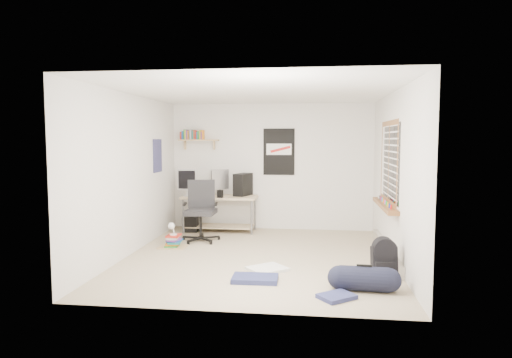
# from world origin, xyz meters

# --- Properties ---
(floor) EXTENTS (4.00, 4.50, 0.01)m
(floor) POSITION_xyz_m (0.00, 0.00, -0.01)
(floor) COLOR gray
(floor) RESTS_ON ground
(ceiling) EXTENTS (4.00, 4.50, 0.01)m
(ceiling) POSITION_xyz_m (0.00, 0.00, 2.50)
(ceiling) COLOR white
(ceiling) RESTS_ON ground
(back_wall) EXTENTS (4.00, 0.01, 2.50)m
(back_wall) POSITION_xyz_m (0.00, 2.25, 1.25)
(back_wall) COLOR silver
(back_wall) RESTS_ON ground
(left_wall) EXTENTS (0.01, 4.50, 2.50)m
(left_wall) POSITION_xyz_m (-2.00, 0.00, 1.25)
(left_wall) COLOR silver
(left_wall) RESTS_ON ground
(right_wall) EXTENTS (0.01, 4.50, 2.50)m
(right_wall) POSITION_xyz_m (2.00, 0.00, 1.25)
(right_wall) COLOR silver
(right_wall) RESTS_ON ground
(desk) EXTENTS (1.51, 0.82, 0.66)m
(desk) POSITION_xyz_m (-0.98, 1.87, 0.36)
(desk) COLOR tan
(desk) RESTS_ON floor
(monitor_left) EXTENTS (0.37, 0.10, 0.40)m
(monitor_left) POSITION_xyz_m (-1.60, 1.78, 0.86)
(monitor_left) COLOR #A6A7AB
(monitor_left) RESTS_ON desk
(monitor_right) EXTENTS (0.35, 0.27, 0.39)m
(monitor_right) POSITION_xyz_m (-1.00, 2.00, 0.86)
(monitor_right) COLOR #B5B6BB
(monitor_right) RESTS_ON desk
(pc_tower) EXTENTS (0.35, 0.49, 0.47)m
(pc_tower) POSITION_xyz_m (-0.54, 2.00, 0.89)
(pc_tower) COLOR black
(pc_tower) RESTS_ON desk
(keyboard) EXTENTS (0.40, 0.23, 0.02)m
(keyboard) POSITION_xyz_m (-1.04, 1.74, 0.67)
(keyboard) COLOR black
(keyboard) RESTS_ON desk
(speaker_left) EXTENTS (0.09, 0.09, 0.17)m
(speaker_left) POSITION_xyz_m (-1.60, 2.00, 0.74)
(speaker_left) COLOR black
(speaker_left) RESTS_ON desk
(speaker_right) EXTENTS (0.11, 0.11, 0.18)m
(speaker_right) POSITION_xyz_m (-0.92, 1.61, 0.75)
(speaker_right) COLOR black
(speaker_right) RESTS_ON desk
(office_chair) EXTENTS (0.81, 0.81, 1.08)m
(office_chair) POSITION_xyz_m (-1.14, 0.97, 0.49)
(office_chair) COLOR black
(office_chair) RESTS_ON floor
(wall_shelf) EXTENTS (0.80, 0.22, 0.24)m
(wall_shelf) POSITION_xyz_m (-1.45, 2.14, 1.78)
(wall_shelf) COLOR tan
(wall_shelf) RESTS_ON back_wall
(poster_back_wall) EXTENTS (0.62, 0.03, 0.92)m
(poster_back_wall) POSITION_xyz_m (0.15, 2.23, 1.55)
(poster_back_wall) COLOR black
(poster_back_wall) RESTS_ON back_wall
(poster_left_wall) EXTENTS (0.02, 0.42, 0.60)m
(poster_left_wall) POSITION_xyz_m (-1.99, 1.20, 1.50)
(poster_left_wall) COLOR navy
(poster_left_wall) RESTS_ON left_wall
(window) EXTENTS (0.10, 1.50, 1.26)m
(window) POSITION_xyz_m (1.95, 0.30, 1.45)
(window) COLOR brown
(window) RESTS_ON right_wall
(baseboard_heater) EXTENTS (0.08, 2.50, 0.18)m
(baseboard_heater) POSITION_xyz_m (1.96, 0.30, 0.09)
(baseboard_heater) COLOR #B7B2A8
(baseboard_heater) RESTS_ON floor
(backpack) EXTENTS (0.33, 0.28, 0.42)m
(backpack) POSITION_xyz_m (1.75, -0.83, 0.20)
(backpack) COLOR black
(backpack) RESTS_ON floor
(duffel_bag) EXTENTS (0.31, 0.31, 0.58)m
(duffel_bag) POSITION_xyz_m (1.44, -1.39, 0.14)
(duffel_bag) COLOR black
(duffel_bag) RESTS_ON floor
(tshirt) EXTENTS (0.63, 0.62, 0.04)m
(tshirt) POSITION_xyz_m (0.21, -0.69, 0.02)
(tshirt) COLOR silver
(tshirt) RESTS_ON floor
(jeans_a) EXTENTS (0.58, 0.38, 0.06)m
(jeans_a) POSITION_xyz_m (0.10, -1.18, 0.03)
(jeans_a) COLOR navy
(jeans_a) RESTS_ON floor
(jeans_b) EXTENTS (0.48, 0.47, 0.05)m
(jeans_b) POSITION_xyz_m (1.10, -1.71, 0.03)
(jeans_b) COLOR navy
(jeans_b) RESTS_ON floor
(book_stack) EXTENTS (0.49, 0.40, 0.33)m
(book_stack) POSITION_xyz_m (-1.49, 0.46, 0.15)
(book_stack) COLOR brown
(book_stack) RESTS_ON floor
(desk_lamp) EXTENTS (0.19, 0.23, 0.20)m
(desk_lamp) POSITION_xyz_m (-1.47, 0.44, 0.38)
(desk_lamp) COLOR white
(desk_lamp) RESTS_ON book_stack
(subwoofer) EXTENTS (0.30, 0.30, 0.31)m
(subwoofer) POSITION_xyz_m (-1.54, 1.77, 0.14)
(subwoofer) COLOR black
(subwoofer) RESTS_ON floor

